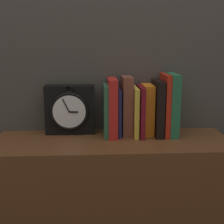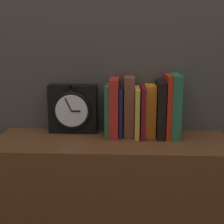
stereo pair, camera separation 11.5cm
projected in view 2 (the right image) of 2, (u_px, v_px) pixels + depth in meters
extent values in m
cube|color=#47423D|center=(114.00, 38.00, 1.27)|extent=(6.00, 0.05, 2.60)
cube|color=black|center=(73.00, 109.00, 1.27)|extent=(0.20, 0.06, 0.20)
torus|color=black|center=(72.00, 111.00, 1.24)|extent=(0.15, 0.01, 0.15)
cylinder|color=silver|center=(72.00, 111.00, 1.23)|extent=(0.13, 0.01, 0.13)
cube|color=black|center=(76.00, 111.00, 1.23)|extent=(0.04, 0.00, 0.01)
cube|color=black|center=(68.00, 105.00, 1.22)|extent=(0.03, 0.00, 0.05)
torus|color=black|center=(71.00, 88.00, 1.22)|extent=(0.03, 0.01, 0.03)
cube|color=#306142|center=(108.00, 110.00, 1.23)|extent=(0.02, 0.14, 0.20)
cube|color=red|center=(114.00, 107.00, 1.22)|extent=(0.03, 0.15, 0.23)
cube|color=navy|center=(121.00, 112.00, 1.24)|extent=(0.01, 0.13, 0.18)
cube|color=brown|center=(129.00, 106.00, 1.23)|extent=(0.04, 0.12, 0.23)
cube|color=yellow|center=(137.00, 112.00, 1.22)|extent=(0.02, 0.14, 0.19)
cube|color=maroon|center=(143.00, 112.00, 1.22)|extent=(0.02, 0.15, 0.20)
cube|color=orange|center=(150.00, 110.00, 1.23)|extent=(0.04, 0.12, 0.20)
cube|color=black|center=(160.00, 109.00, 1.21)|extent=(0.03, 0.15, 0.22)
cube|color=red|center=(168.00, 106.00, 1.21)|extent=(0.02, 0.14, 0.24)
cube|color=#236541|center=(175.00, 106.00, 1.21)|extent=(0.03, 0.15, 0.24)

